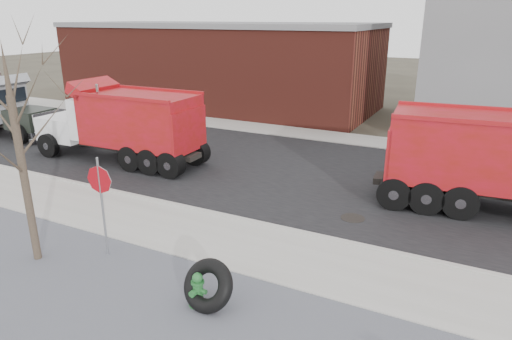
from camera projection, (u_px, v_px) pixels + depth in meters
The scene contains 13 objects.
ground at pixel (207, 242), 11.94m from camera, with size 120.00×120.00×0.00m, color #383328.
gravel_verge at pixel (110, 316), 8.99m from camera, with size 60.00×5.00×0.03m, color gray.
sidewalk at pixel (212, 237), 12.14m from camera, with size 60.00×2.50×0.06m, color #9E9B93.
curb at pixel (236, 218), 13.23m from camera, with size 60.00×0.15×0.11m, color #9E9B93.
road at pixel (298, 172), 17.25m from camera, with size 60.00×9.40×0.02m, color black.
far_sidewalk at pixel (342, 138), 22.05m from camera, with size 60.00×2.00×0.06m, color #9E9B93.
building_brick at pixel (219, 64), 29.74m from camera, with size 20.20×8.20×5.30m.
bare_tree at pixel (16, 127), 10.07m from camera, with size 3.20×3.20×5.20m.
fire_hydrant at pixel (198, 291), 9.23m from camera, with size 0.43×0.42×0.76m.
truck_tire at pixel (208, 286), 9.16m from camera, with size 1.14×0.89×1.09m.
stop_sign at pixel (101, 190), 10.76m from camera, with size 0.69×0.09×2.53m.
dump_truck_red_a at pixel (510, 159), 13.24m from camera, with size 8.22×2.96×3.29m.
dump_truck_red_b at pixel (122, 122), 18.11m from camera, with size 7.58×2.36×3.20m.
Camera 1 is at (6.02, -8.94, 5.63)m, focal length 32.00 mm.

